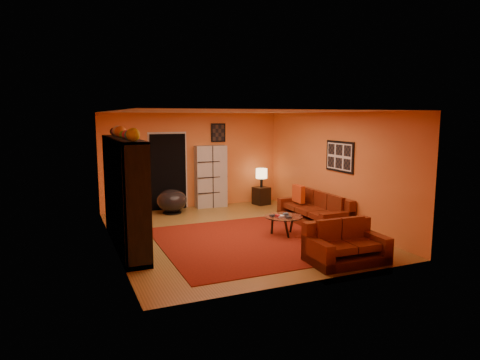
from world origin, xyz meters
name	(u,v)px	position (x,y,z in m)	size (l,w,h in m)	color
floor	(234,233)	(0.00, 0.00, 0.00)	(6.00, 6.00, 0.00)	brown
ceiling	(234,112)	(0.00, 0.00, 2.60)	(6.00, 6.00, 0.00)	white
wall_back	(193,160)	(0.00, 3.00, 1.30)	(6.00, 6.00, 0.00)	orange
wall_front	(310,198)	(0.00, -3.00, 1.30)	(6.00, 6.00, 0.00)	orange
wall_left	(112,180)	(-2.50, 0.00, 1.30)	(6.00, 6.00, 0.00)	orange
wall_right	(332,168)	(2.50, 0.00, 1.30)	(6.00, 6.00, 0.00)	orange
rug	(251,241)	(0.10, -0.70, 0.01)	(3.60, 3.60, 0.01)	#5F130A
doorway	(168,172)	(-0.70, 2.96, 1.02)	(0.95, 0.10, 2.04)	black
wall_art_right	(340,156)	(2.48, -0.30, 1.60)	(0.03, 1.00, 0.70)	black
wall_art_back	(218,133)	(0.75, 2.98, 2.05)	(0.42, 0.03, 0.52)	black
entertainment_unit	(124,193)	(-2.27, 0.00, 1.05)	(0.45, 3.00, 2.10)	black
tv	(128,196)	(-2.23, -0.08, 0.99)	(0.12, 0.93, 0.53)	black
sofa	(316,211)	(2.13, 0.06, 0.29)	(0.84, 2.05, 0.85)	#54180B
loveseat	(344,245)	(1.08, -2.42, 0.29)	(1.35, 0.84, 0.85)	#54180B
throw_pillow	(298,194)	(1.95, 0.59, 0.63)	(0.12, 0.42, 0.42)	#CE4316
coffee_table	(284,218)	(0.91, -0.56, 0.36)	(0.81, 0.81, 0.40)	silver
storage_cabinet	(211,176)	(0.45, 2.80, 0.86)	(0.86, 0.38, 1.71)	#B6B2A8
bowl_chair	(172,201)	(-0.75, 2.41, 0.33)	(0.77, 0.77, 0.62)	black
side_table	(261,196)	(1.89, 2.53, 0.25)	(0.40, 0.40, 0.50)	black
table_lamp	(261,174)	(1.89, 2.53, 0.88)	(0.32, 0.32, 0.54)	black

